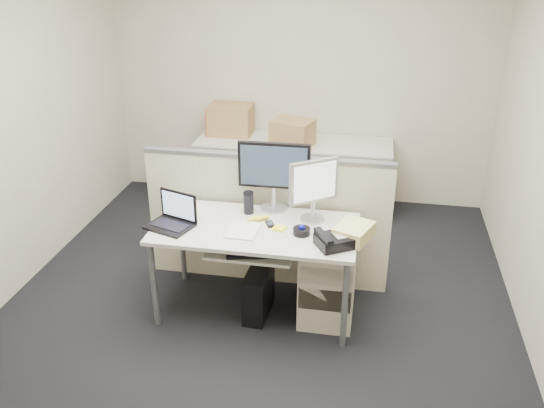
% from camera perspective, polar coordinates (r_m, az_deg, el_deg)
% --- Properties ---
extents(floor, '(4.00, 4.50, 0.01)m').
position_cam_1_polar(floor, '(4.63, -1.54, -10.36)').
color(floor, black).
rests_on(floor, ground).
extents(wall_back, '(4.00, 0.02, 2.70)m').
position_cam_1_polar(wall_back, '(6.13, 2.75, 12.60)').
color(wall_back, '#BBB69E').
rests_on(wall_back, ground).
extents(wall_front, '(4.00, 0.02, 2.70)m').
position_cam_1_polar(wall_front, '(2.12, -15.06, -15.15)').
color(wall_front, '#BBB69E').
rests_on(wall_front, ground).
extents(desk, '(1.50, 0.75, 0.73)m').
position_cam_1_polar(desk, '(4.28, -1.64, -3.06)').
color(desk, beige).
rests_on(desk, floor).
extents(keyboard_tray, '(0.62, 0.32, 0.02)m').
position_cam_1_polar(keyboard_tray, '(4.15, -2.15, -4.76)').
color(keyboard_tray, beige).
rests_on(keyboard_tray, desk).
extents(drawer_pedestal, '(0.40, 0.55, 0.65)m').
position_cam_1_polar(drawer_pedestal, '(4.43, 5.59, -7.23)').
color(drawer_pedestal, beige).
rests_on(drawer_pedestal, floor).
extents(cubicle_partition, '(2.00, 0.06, 1.10)m').
position_cam_1_polar(cubicle_partition, '(4.72, -0.50, -1.76)').
color(cubicle_partition, beige).
rests_on(cubicle_partition, floor).
extents(back_counter, '(2.00, 0.60, 0.72)m').
position_cam_1_polar(back_counter, '(6.13, 2.15, 2.88)').
color(back_counter, beige).
rests_on(back_counter, floor).
extents(monitor_main, '(0.56, 0.22, 0.55)m').
position_cam_1_polar(monitor_main, '(4.40, 0.20, 2.71)').
color(monitor_main, black).
rests_on(monitor_main, desk).
extents(monitor_small, '(0.43, 0.38, 0.48)m').
position_cam_1_polar(monitor_small, '(4.25, 4.12, 1.26)').
color(monitor_small, '#B7B7BC').
rests_on(monitor_small, desk).
extents(laptop, '(0.38, 0.33, 0.24)m').
position_cam_1_polar(laptop, '(4.25, -10.22, -0.84)').
color(laptop, black).
rests_on(laptop, desk).
extents(trackball, '(0.15, 0.15, 0.05)m').
position_cam_1_polar(trackball, '(4.14, 2.95, -2.71)').
color(trackball, black).
rests_on(trackball, desk).
extents(desk_phone, '(0.31, 0.30, 0.08)m').
position_cam_1_polar(desk_phone, '(4.00, 6.26, -3.67)').
color(desk_phone, black).
rests_on(desk_phone, desk).
extents(paper_stack, '(0.22, 0.28, 0.01)m').
position_cam_1_polar(paper_stack, '(4.19, -2.89, -2.62)').
color(paper_stack, silver).
rests_on(paper_stack, desk).
extents(sticky_pad, '(0.11, 0.11, 0.01)m').
position_cam_1_polar(sticky_pad, '(4.21, 0.75, -2.41)').
color(sticky_pad, yellow).
rests_on(sticky_pad, desk).
extents(travel_mug, '(0.08, 0.08, 0.16)m').
position_cam_1_polar(travel_mug, '(4.42, -2.34, 0.06)').
color(travel_mug, black).
rests_on(travel_mug, desk).
extents(banana, '(0.18, 0.13, 0.04)m').
position_cam_1_polar(banana, '(4.33, -1.38, -1.44)').
color(banana, yellow).
rests_on(banana, desk).
extents(cellphone, '(0.09, 0.11, 0.01)m').
position_cam_1_polar(cellphone, '(4.27, -0.20, -2.01)').
color(cellphone, black).
rests_on(cellphone, desk).
extents(manila_folders, '(0.31, 0.34, 0.11)m').
position_cam_1_polar(manila_folders, '(4.10, 8.09, -2.77)').
color(manila_folders, '#F4E692').
rests_on(manila_folders, desk).
extents(keyboard, '(0.44, 0.23, 0.02)m').
position_cam_1_polar(keyboard, '(4.09, -1.59, -4.83)').
color(keyboard, black).
rests_on(keyboard, keyboard_tray).
extents(pc_tower_desk, '(0.18, 0.41, 0.38)m').
position_cam_1_polar(pc_tower_desk, '(4.48, -1.34, -8.75)').
color(pc_tower_desk, black).
rests_on(pc_tower_desk, floor).
extents(pc_tower_spare_dark, '(0.34, 0.51, 0.44)m').
position_cam_1_polar(pc_tower_spare_dark, '(6.62, -10.27, 2.93)').
color(pc_tower_spare_dark, black).
rests_on(pc_tower_spare_dark, floor).
extents(pc_tower_spare_silver, '(0.20, 0.43, 0.39)m').
position_cam_1_polar(pc_tower_spare_silver, '(6.58, -9.03, 2.65)').
color(pc_tower_spare_silver, '#B7B7BC').
rests_on(pc_tower_spare_silver, floor).
extents(cardboard_box_left, '(0.45, 0.34, 0.34)m').
position_cam_1_polar(cardboard_box_left, '(6.19, -4.09, 8.26)').
color(cardboard_box_left, olive).
rests_on(cardboard_box_left, back_counter).
extents(cardboard_box_right, '(0.46, 0.40, 0.28)m').
position_cam_1_polar(cardboard_box_right, '(5.84, 2.05, 6.98)').
color(cardboard_box_right, olive).
rests_on(cardboard_box_right, back_counter).
extents(red_binder, '(0.08, 0.29, 0.27)m').
position_cam_1_polar(red_binder, '(6.24, -5.93, 8.00)').
color(red_binder, '#A6040D').
rests_on(red_binder, back_counter).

